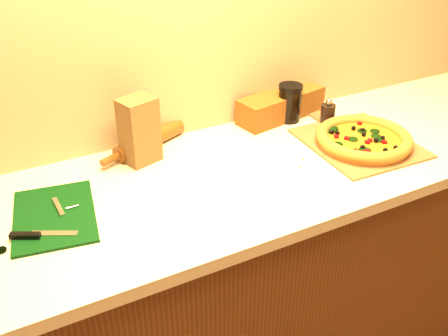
% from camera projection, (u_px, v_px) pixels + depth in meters
% --- Properties ---
extents(cabinet, '(2.80, 0.65, 0.86)m').
position_uv_depth(cabinet, '(236.00, 281.00, 1.82)').
color(cabinet, '#4B2610').
rests_on(cabinet, ground).
extents(countertop, '(2.84, 0.68, 0.04)m').
position_uv_depth(countertop, '(238.00, 177.00, 1.59)').
color(countertop, '#C3B998').
rests_on(countertop, cabinet).
extents(pizza_peel, '(0.36, 0.53, 0.01)m').
position_uv_depth(pizza_peel, '(356.00, 141.00, 1.75)').
color(pizza_peel, brown).
rests_on(pizza_peel, countertop).
extents(pizza, '(0.33, 0.33, 0.05)m').
position_uv_depth(pizza, '(364.00, 139.00, 1.71)').
color(pizza, '#BB7E2E').
rests_on(pizza, pizza_peel).
extents(cutting_board, '(0.26, 0.33, 0.02)m').
position_uv_depth(cutting_board, '(54.00, 216.00, 1.37)').
color(cutting_board, black).
rests_on(cutting_board, countertop).
extents(bottle_cap, '(0.03, 0.03, 0.01)m').
position_uv_depth(bottle_cap, '(1.00, 250.00, 1.25)').
color(bottle_cap, black).
rests_on(bottle_cap, countertop).
extents(pepper_grinder, '(0.05, 0.05, 0.10)m').
position_uv_depth(pepper_grinder, '(328.00, 114.00, 1.86)').
color(pepper_grinder, black).
rests_on(pepper_grinder, countertop).
extents(rolling_pin, '(0.39, 0.18, 0.06)m').
position_uv_depth(rolling_pin, '(150.00, 140.00, 1.71)').
color(rolling_pin, '#54290E').
rests_on(rolling_pin, countertop).
extents(bread_bag, '(0.37, 0.18, 0.10)m').
position_uv_depth(bread_bag, '(281.00, 105.00, 1.90)').
color(bread_bag, brown).
rests_on(bread_bag, countertop).
extents(paper_bag, '(0.13, 0.11, 0.22)m').
position_uv_depth(paper_bag, '(139.00, 131.00, 1.59)').
color(paper_bag, brown).
rests_on(paper_bag, countertop).
extents(dark_jar, '(0.09, 0.09, 0.14)m').
position_uv_depth(dark_jar, '(290.00, 103.00, 1.87)').
color(dark_jar, black).
rests_on(dark_jar, countertop).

